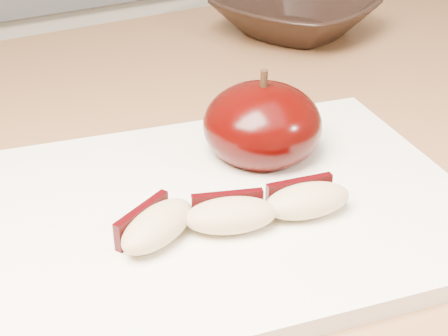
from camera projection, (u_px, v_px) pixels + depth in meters
cutting_board at (224, 208)px, 0.42m from camera, size 0.36×0.30×0.01m
apple_half at (262, 125)px, 0.46m from camera, size 0.09×0.09×0.07m
apple_wedge_a at (156, 225)px, 0.37m from camera, size 0.06×0.05×0.02m
apple_wedge_b at (230, 214)px, 0.38m from camera, size 0.06×0.05×0.02m
apple_wedge_c at (306, 200)px, 0.39m from camera, size 0.06×0.04×0.02m
bowl at (296, 15)px, 0.73m from camera, size 0.23×0.23×0.04m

